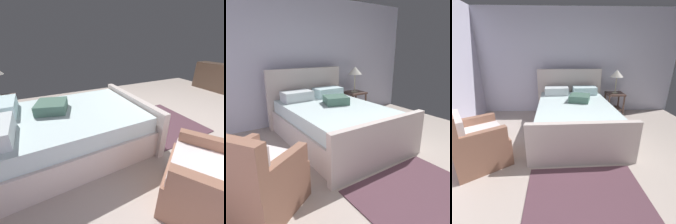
{
  "view_description": "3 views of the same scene",
  "coord_description": "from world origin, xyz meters",
  "views": [
    {
      "loc": [
        -2.22,
        2.25,
        1.55
      ],
      "look_at": [
        -0.36,
        1.36,
        0.56
      ],
      "focal_mm": 24.31,
      "sensor_mm": 36.0,
      "label": 1
    },
    {
      "loc": [
        -2.02,
        -0.9,
        1.55
      ],
      "look_at": [
        -0.47,
        1.49,
        0.7
      ],
      "focal_mm": 33.35,
      "sensor_mm": 36.0,
      "label": 2
    },
    {
      "loc": [
        -0.52,
        -1.18,
        1.61
      ],
      "look_at": [
        -0.42,
        1.73,
        0.54
      ],
      "focal_mm": 26.42,
      "sensor_mm": 36.0,
      "label": 3
    }
  ],
  "objects": [
    {
      "name": "ground_plane",
      "position": [
        0.0,
        0.0,
        -0.01
      ],
      "size": [
        5.15,
        6.65,
        0.02
      ],
      "primitive_type": "cube",
      "color": "#B4A49A"
    },
    {
      "name": "bed",
      "position": [
        -0.2,
        2.08,
        0.35
      ],
      "size": [
        1.71,
        2.37,
        1.19
      ],
      "color": "beige",
      "rests_on": "ground"
    },
    {
      "name": "nightstand_right",
      "position": [
        0.95,
        2.96,
        0.4
      ],
      "size": [
        0.44,
        0.44,
        0.6
      ],
      "color": "#503932",
      "rests_on": "ground"
    },
    {
      "name": "armchair",
      "position": [
        -1.74,
        0.99,
        0.35
      ],
      "size": [
        1.01,
        1.01,
        0.9
      ],
      "color": "#92634E",
      "rests_on": "ground"
    },
    {
      "name": "dresser",
      "position": [
        0.86,
        -2.98,
        0.43
      ],
      "size": [
        1.15,
        0.46,
        0.85
      ],
      "color": "#4F3A2D",
      "rests_on": "ground"
    },
    {
      "name": "area_rug",
      "position": [
        -0.19,
        0.16,
        0.01
      ],
      "size": [
        1.46,
        1.31,
        0.01
      ],
      "primitive_type": "cube",
      "rotation": [
        0.0,
        0.0,
        0.03
      ],
      "color": "#53353F",
      "rests_on": "ground"
    }
  ]
}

